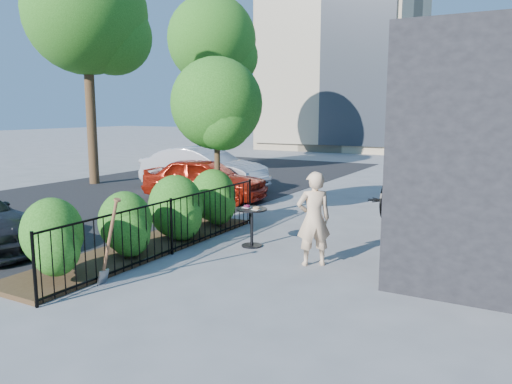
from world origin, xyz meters
The scene contains 13 objects.
ground centered at (0.00, 0.00, 0.00)m, with size 120.00×120.00×0.00m, color gray.
fence centered at (-1.50, 0.00, 0.56)m, with size 0.05×6.05×1.10m.
planting_bed centered at (-2.20, 0.00, 0.04)m, with size 1.30×6.00×0.08m, color #382616.
shrubs centered at (-2.10, 0.10, 0.70)m, with size 1.10×5.60×1.24m.
patio_tree centered at (-2.24, 2.76, 2.76)m, with size 2.20×2.20×3.94m.
street centered at (-7.00, 3.00, 0.00)m, with size 9.00×30.00×0.01m, color black.
street_tree_near centered at (-9.94, 5.96, 5.92)m, with size 4.40×4.40×8.28m.
street_tree_far centered at (-9.94, 13.96, 5.92)m, with size 4.40×4.40×8.28m.
cafe_table centered at (-0.45, 1.25, 0.54)m, with size 0.62×0.62×0.84m.
woman centered at (1.11, 0.71, 0.84)m, with size 0.61×0.40×1.69m, color beige.
shovel centered at (-1.26, -1.85, 0.64)m, with size 0.50×0.19×1.46m.
car_red centered at (-4.31, 5.14, 0.66)m, with size 1.55×3.85×1.31m, color #A71F0D.
car_silver centered at (-5.51, 6.76, 0.74)m, with size 1.57×4.50×1.48m, color #B2B2B7.
Camera 1 is at (4.43, -7.30, 2.74)m, focal length 35.00 mm.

